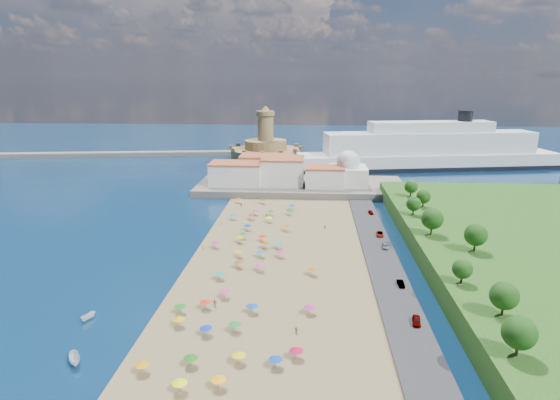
{
  "coord_description": "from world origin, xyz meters",
  "views": [
    {
      "loc": [
        14.48,
        -127.47,
        48.86
      ],
      "look_at": [
        4.0,
        25.0,
        8.0
      ],
      "focal_mm": 30.0,
      "sensor_mm": 36.0,
      "label": 1
    }
  ],
  "objects": [
    {
      "name": "breakwater",
      "position": [
        -110.0,
        153.0,
        1.3
      ],
      "size": [
        199.03,
        34.77,
        2.6
      ],
      "primitive_type": "cube",
      "rotation": [
        0.0,
        0.0,
        0.14
      ],
      "color": "#59544C",
      "rests_on": "ground"
    },
    {
      "name": "fortress",
      "position": [
        -12.0,
        138.0,
        6.68
      ],
      "size": [
        40.0,
        40.0,
        32.4
      ],
      "color": "#9E814F",
      "rests_on": "ground"
    },
    {
      "name": "ground",
      "position": [
        0.0,
        0.0,
        0.0
      ],
      "size": [
        700.0,
        700.0,
        0.0
      ],
      "primitive_type": "plane",
      "color": "#071938",
      "rests_on": "ground"
    },
    {
      "name": "cruise_ship",
      "position": [
        77.12,
        126.2,
        9.15
      ],
      "size": [
        142.97,
        45.62,
        30.91
      ],
      "color": "black",
      "rests_on": "ground"
    },
    {
      "name": "parked_cars",
      "position": [
        36.0,
        -4.06,
        1.32
      ],
      "size": [
        2.43,
        80.94,
        1.37
      ],
      "color": "gray",
      "rests_on": "promenade"
    },
    {
      "name": "waterfront_buildings",
      "position": [
        -3.05,
        73.64,
        7.88
      ],
      "size": [
        57.0,
        29.0,
        11.0
      ],
      "color": "silver",
      "rests_on": "terrace"
    },
    {
      "name": "domed_building",
      "position": [
        30.0,
        71.0,
        8.97
      ],
      "size": [
        16.0,
        16.0,
        15.0
      ],
      "color": "silver",
      "rests_on": "terrace"
    },
    {
      "name": "moored_boats",
      "position": [
        -27.79,
        -53.55,
        0.83
      ],
      "size": [
        7.97,
        19.24,
        1.78
      ],
      "color": "white",
      "rests_on": "ground"
    },
    {
      "name": "hillside_trees",
      "position": [
        49.88,
        -11.39,
        10.07
      ],
      "size": [
        13.98,
        105.71,
        7.69
      ],
      "color": "#382314",
      "rests_on": "hillside"
    },
    {
      "name": "beach_parasols",
      "position": [
        -1.66,
        -12.49,
        2.15
      ],
      "size": [
        31.63,
        115.58,
        2.2
      ],
      "color": "gray",
      "rests_on": "beach"
    },
    {
      "name": "terrace",
      "position": [
        10.0,
        73.0,
        1.5
      ],
      "size": [
        90.0,
        36.0,
        3.0
      ],
      "primitive_type": "cube",
      "color": "#59544C",
      "rests_on": "ground"
    },
    {
      "name": "beachgoers",
      "position": [
        -1.15,
        7.41,
        1.12
      ],
      "size": [
        36.56,
        90.01,
        1.83
      ],
      "color": "tan",
      "rests_on": "beach"
    },
    {
      "name": "jetty",
      "position": [
        -12.0,
        108.0,
        1.2
      ],
      "size": [
        18.0,
        70.0,
        2.4
      ],
      "primitive_type": "cube",
      "color": "#59544C",
      "rests_on": "ground"
    }
  ]
}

